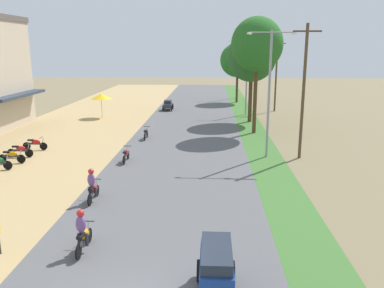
# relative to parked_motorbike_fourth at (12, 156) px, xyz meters

# --- Properties ---
(parked_motorbike_fourth) EXTENTS (1.80, 0.54, 0.94)m
(parked_motorbike_fourth) POSITION_rel_parked_motorbike_fourth_xyz_m (0.00, 0.00, 0.00)
(parked_motorbike_fourth) COLOR black
(parked_motorbike_fourth) RESTS_ON dirt_shoulder
(parked_motorbike_fifth) EXTENTS (1.80, 0.54, 0.94)m
(parked_motorbike_fifth) POSITION_rel_parked_motorbike_fourth_xyz_m (-0.14, 1.44, 0.00)
(parked_motorbike_fifth) COLOR black
(parked_motorbike_fifth) RESTS_ON dirt_shoulder
(parked_motorbike_sixth) EXTENTS (1.80, 0.54, 0.94)m
(parked_motorbike_sixth) POSITION_rel_parked_motorbike_fourth_xyz_m (0.04, 3.38, 0.00)
(parked_motorbike_sixth) COLOR black
(parked_motorbike_sixth) RESTS_ON dirt_shoulder
(vendor_umbrella) EXTENTS (2.20, 2.20, 2.52)m
(vendor_umbrella) POSITION_rel_parked_motorbike_fourth_xyz_m (1.18, 17.15, 1.75)
(vendor_umbrella) COLOR #99999E
(vendor_umbrella) RESTS_ON dirt_shoulder
(median_tree_nearest) EXTENTS (4.30, 4.30, 9.74)m
(median_tree_nearest) POSITION_rel_parked_motorbike_fourth_xyz_m (16.45, 10.17, 6.95)
(median_tree_nearest) COLOR #4C351E
(median_tree_nearest) RESTS_ON median_strip
(median_tree_second) EXTENTS (4.75, 4.75, 8.79)m
(median_tree_second) POSITION_rel_parked_motorbike_fourth_xyz_m (16.57, 15.57, 5.85)
(median_tree_second) COLOR #4C351E
(median_tree_second) RESTS_ON median_strip
(median_tree_third) EXTENTS (4.61, 4.61, 7.84)m
(median_tree_third) POSITION_rel_parked_motorbike_fourth_xyz_m (16.13, 30.09, 5.09)
(median_tree_third) COLOR #4C351E
(median_tree_third) RESTS_ON median_strip
(streetlamp_near) EXTENTS (3.16, 0.20, 8.31)m
(streetlamp_near) POSITION_rel_parked_motorbike_fourth_xyz_m (16.51, 2.36, 4.27)
(streetlamp_near) COLOR gray
(streetlamp_near) RESTS_ON median_strip
(streetlamp_mid) EXTENTS (3.16, 0.20, 7.14)m
(streetlamp_mid) POSITION_rel_parked_motorbike_fourth_xyz_m (16.51, 19.81, 3.66)
(streetlamp_mid) COLOR gray
(streetlamp_mid) RESTS_ON median_strip
(streetlamp_far) EXTENTS (3.16, 0.20, 8.26)m
(streetlamp_far) POSITION_rel_parked_motorbike_fourth_xyz_m (16.51, 34.61, 4.24)
(streetlamp_far) COLOR gray
(streetlamp_far) RESTS_ON median_strip
(utility_pole_near) EXTENTS (1.80, 0.20, 8.23)m
(utility_pole_near) POSITION_rel_parked_motorbike_fourth_xyz_m (20.13, 22.84, 3.75)
(utility_pole_near) COLOR brown
(utility_pole_near) RESTS_ON ground
(utility_pole_far) EXTENTS (1.80, 0.20, 8.78)m
(utility_pole_far) POSITION_rel_parked_motorbike_fourth_xyz_m (18.73, 2.36, 4.03)
(utility_pole_far) COLOR brown
(utility_pole_far) RESTS_ON ground
(car_van_blue) EXTENTS (1.19, 2.41, 1.67)m
(car_van_blue) POSITION_rel_parked_motorbike_fourth_xyz_m (12.94, -13.59, 0.47)
(car_van_blue) COLOR navy
(car_van_blue) RESTS_ON road_strip
(car_sedan_charcoal) EXTENTS (1.10, 2.26, 1.19)m
(car_sedan_charcoal) POSITION_rel_parked_motorbike_fourth_xyz_m (7.61, 22.58, 0.19)
(car_sedan_charcoal) COLOR #282D33
(car_sedan_charcoal) RESTS_ON road_strip
(motorbike_foreground_rider) EXTENTS (0.54, 1.80, 1.66)m
(motorbike_foreground_rider) POSITION_rel_parked_motorbike_fourth_xyz_m (8.17, -11.06, 0.30)
(motorbike_foreground_rider) COLOR black
(motorbike_foreground_rider) RESTS_ON road_strip
(motorbike_ahead_second) EXTENTS (0.54, 1.80, 1.66)m
(motorbike_ahead_second) POSITION_rel_parked_motorbike_fourth_xyz_m (7.11, -6.24, 0.30)
(motorbike_ahead_second) COLOR black
(motorbike_ahead_second) RESTS_ON road_strip
(motorbike_ahead_third) EXTENTS (0.54, 1.80, 0.94)m
(motorbike_ahead_third) POSITION_rel_parked_motorbike_fourth_xyz_m (7.26, 0.62, 0.02)
(motorbike_ahead_third) COLOR black
(motorbike_ahead_third) RESTS_ON road_strip
(motorbike_ahead_fourth) EXTENTS (0.54, 1.80, 0.94)m
(motorbike_ahead_fourth) POSITION_rel_parked_motorbike_fourth_xyz_m (7.48, 7.28, 0.02)
(motorbike_ahead_fourth) COLOR black
(motorbike_ahead_fourth) RESTS_ON road_strip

